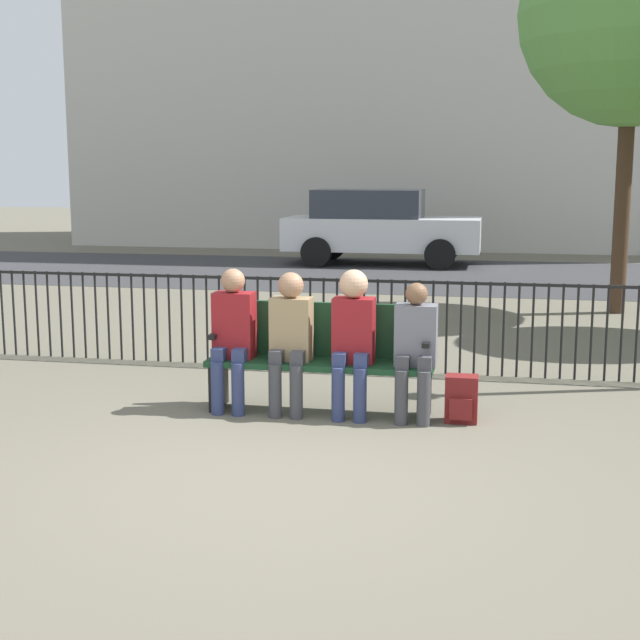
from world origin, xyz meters
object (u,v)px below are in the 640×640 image
(parked_car_0, at_px, (379,226))
(seated_person_0, at_px, (233,332))
(seated_person_2, at_px, (353,334))
(backpack, at_px, (461,399))
(tree_1, at_px, (633,13))
(park_bench, at_px, (322,353))
(seated_person_1, at_px, (290,335))
(seated_person_3, at_px, (415,345))

(parked_car_0, bearing_deg, seated_person_0, -88.20)
(seated_person_2, distance_m, parked_car_0, 12.20)
(backpack, height_order, tree_1, tree_1)
(park_bench, distance_m, backpack, 1.24)
(seated_person_1, relative_size, backpack, 3.09)
(seated_person_0, relative_size, seated_person_2, 0.99)
(seated_person_1, distance_m, tree_1, 7.84)
(tree_1, relative_size, parked_car_0, 1.36)
(park_bench, height_order, seated_person_2, seated_person_2)
(seated_person_0, height_order, backpack, seated_person_0)
(park_bench, bearing_deg, seated_person_2, -24.13)
(seated_person_3, bearing_deg, park_bench, 170.53)
(seated_person_3, bearing_deg, tree_1, 69.20)
(seated_person_0, distance_m, parked_car_0, 12.13)
(parked_car_0, bearing_deg, seated_person_1, -85.84)
(park_bench, relative_size, seated_person_2, 1.55)
(seated_person_0, distance_m, seated_person_3, 1.55)
(seated_person_1, bearing_deg, tree_1, 61.16)
(seated_person_1, bearing_deg, seated_person_0, 179.88)
(park_bench, distance_m, seated_person_2, 0.38)
(seated_person_0, bearing_deg, tree_1, 57.70)
(seated_person_3, distance_m, backpack, 0.59)
(seated_person_1, relative_size, seated_person_2, 0.97)
(park_bench, relative_size, seated_person_0, 1.57)
(park_bench, height_order, parked_car_0, parked_car_0)
(park_bench, distance_m, seated_person_1, 0.33)
(seated_person_0, relative_size, tree_1, 0.21)
(park_bench, xyz_separation_m, parked_car_0, (-1.13, 11.99, 0.34))
(backpack, relative_size, tree_1, 0.07)
(tree_1, bearing_deg, seated_person_0, -122.30)
(seated_person_3, relative_size, backpack, 2.93)
(seated_person_3, relative_size, parked_car_0, 0.27)
(seated_person_0, height_order, tree_1, tree_1)
(backpack, relative_size, parked_car_0, 0.09)
(seated_person_1, distance_m, parked_car_0, 12.16)
(seated_person_0, bearing_deg, backpack, -0.08)
(seated_person_2, bearing_deg, seated_person_1, -179.78)
(seated_person_0, xyz_separation_m, tree_1, (3.89, 6.16, 3.48))
(seated_person_2, bearing_deg, park_bench, 155.87)
(seated_person_0, height_order, parked_car_0, parked_car_0)
(tree_1, bearing_deg, seated_person_2, -114.91)
(park_bench, relative_size, tree_1, 0.33)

